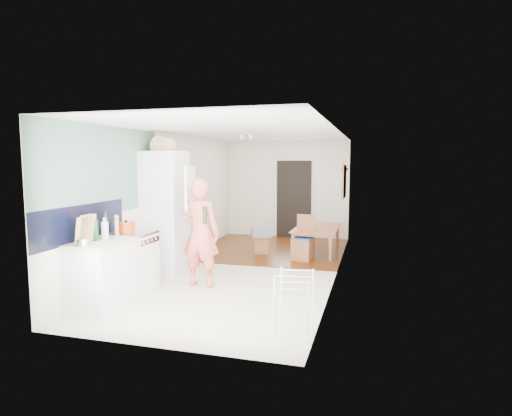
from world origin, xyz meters
The scene contains 32 objects.
room_shell centered at (0.00, 0.00, 1.25)m, with size 3.20×7.00×2.50m, color white, non-canonical shape.
floor centered at (0.00, 0.00, 0.00)m, with size 3.20×7.00×0.01m, color silver.
wood_floor_overlay centered at (0.00, 1.85, 0.01)m, with size 3.20×3.30×0.01m, color #5D2C0D.
sage_wall_panel centered at (-1.59, -2.00, 1.85)m, with size 0.02×3.00×1.30m, color slate.
tile_splashback centered at (-1.59, -2.55, 1.15)m, with size 0.02×1.90×0.50m, color black.
doorway_recess centered at (0.20, 3.48, 1.00)m, with size 0.90×0.04×2.00m, color black.
base_cabinet centered at (-1.30, -2.55, 0.43)m, with size 0.60×0.90×0.86m, color white.
worktop centered at (-1.30, -2.55, 0.89)m, with size 0.62×0.92×0.06m, color beige.
range_cooker centered at (-1.30, -1.80, 0.44)m, with size 0.60×0.60×0.88m, color white.
cooker_top centered at (-1.30, -1.80, 0.90)m, with size 0.60×0.60×0.04m, color #B8B8BB.
fridge_housing centered at (-1.27, -0.78, 1.07)m, with size 0.66×0.66×2.15m, color white.
fridge_door centered at (-0.66, -1.08, 1.55)m, with size 0.56×0.04×0.70m, color white.
fridge_interior centered at (-0.96, -0.78, 1.55)m, with size 0.02×0.52×0.66m, color white.
pinboard centered at (1.58, 1.90, 1.55)m, with size 0.03×0.90×0.70m, color tan.
pinboard_frame centered at (1.57, 1.90, 1.55)m, with size 0.01×0.94×0.74m, color #94583B.
wall_sconce centered at (1.54, 2.55, 1.75)m, with size 0.18×0.18×0.16m, color maroon.
person centered at (-0.42, -1.25, 1.01)m, with size 0.74×0.48×2.02m, color #F36357.
dining_table centered at (1.07, 1.66, 0.24)m, with size 1.38×0.77×0.49m, color #94583B.
dining_chair centered at (0.85, 0.96, 0.45)m, with size 0.38×0.38×0.91m, color #94583B, non-canonical shape.
stool centered at (-0.11, 1.32, 0.19)m, with size 0.30×0.30×0.39m, color #94583B, non-canonical shape.
grey_drape centered at (-0.09, 1.30, 0.48)m, with size 0.42×0.42×0.19m, color gray.
drying_rack centered at (1.38, -2.86, 0.38)m, with size 0.39×0.36×0.77m, color white, non-canonical shape.
bread_bin centered at (-1.30, -0.74, 2.24)m, with size 0.35×0.33×0.18m, color tan, non-canonical shape.
red_casserole centered at (-1.37, -1.83, 1.00)m, with size 0.27×0.27×0.16m, color #C74214.
steel_pan centered at (-1.32, -2.87, 0.96)m, with size 0.18×0.18×0.09m, color #B8B8BB.
held_bottle centered at (-0.28, -1.41, 1.16)m, with size 0.06×0.06×0.27m, color #133B1A.
bottle_a centered at (-1.38, -2.55, 1.06)m, with size 0.07×0.07×0.29m, color #133B1A.
bottle_b centered at (-1.40, -2.30, 1.06)m, with size 0.06×0.06×0.28m, color #133B1A.
bottle_c centered at (-1.33, -2.41, 1.04)m, with size 0.10×0.10×0.24m, color beige.
pepper_mill_front centered at (-1.33, -2.14, 1.04)m, with size 0.06×0.06×0.23m, color tan.
pepper_mill_back centered at (-1.39, -2.05, 1.03)m, with size 0.06×0.06×0.22m, color tan.
chopping_boards centered at (-1.39, -2.75, 1.11)m, with size 0.04×0.28×0.38m, color tan, non-canonical shape.
Camera 1 is at (2.20, -7.42, 1.98)m, focal length 30.00 mm.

